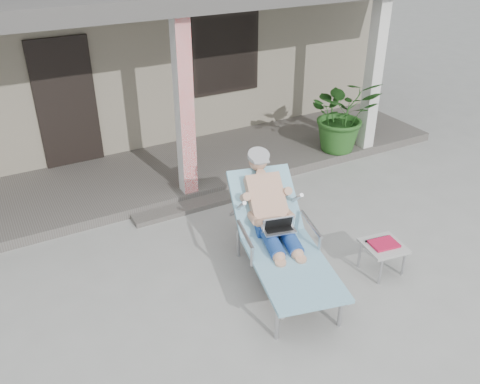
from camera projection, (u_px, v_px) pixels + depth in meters
ground at (259, 274)px, 6.27m from camera, size 60.00×60.00×0.00m
house at (101, 36)px, 10.44m from camera, size 10.40×5.40×3.30m
porch_deck at (169, 172)px, 8.53m from camera, size 10.00×2.00×0.15m
porch_overhang at (157, 2)px, 7.17m from camera, size 10.00×2.30×2.85m
porch_step at (197, 205)px, 7.67m from camera, size 2.00×0.30×0.07m
lounger at (278, 211)px, 5.89m from camera, size 1.27×2.25×1.41m
side_table at (383, 247)px, 6.15m from camera, size 0.53×0.53×0.42m
potted_palm at (343, 114)px, 8.85m from camera, size 1.51×1.42×1.34m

